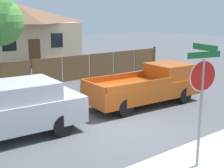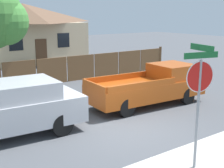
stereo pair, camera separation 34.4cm
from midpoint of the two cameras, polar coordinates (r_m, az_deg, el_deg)
The scene contains 6 objects.
ground_plane at distance 10.81m, azimuth 3.97°, elevation -8.34°, with size 80.00×80.00×0.00m, color #4C4F54.
wooden_fence at distance 18.57m, azimuth -5.15°, elevation 3.01°, with size 13.13×0.12×1.56m.
house at distance 26.95m, azimuth -15.43°, elevation 9.26°, with size 9.00×7.17×4.64m.
red_suv at distance 10.41m, azimuth -17.89°, elevation -4.15°, with size 4.92×2.27×1.77m.
orange_pickup at distance 13.60m, azimuth 7.92°, elevation -0.36°, with size 5.34×2.21×1.68m.
stop_sign at distance 7.94m, azimuth 16.88°, elevation -0.37°, with size 0.94×0.85×3.18m.
Camera 2 is at (-6.36, -7.80, 3.92)m, focal length 50.00 mm.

